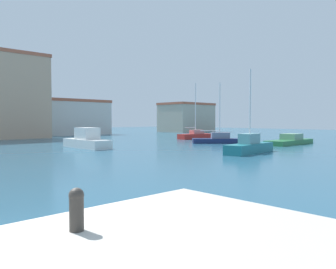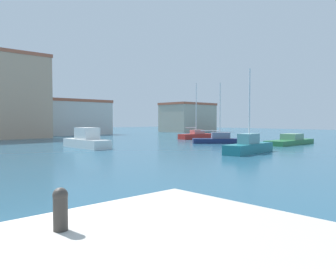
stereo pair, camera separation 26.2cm
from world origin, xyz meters
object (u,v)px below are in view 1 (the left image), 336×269
object	(u,v)px
sailboat_red_far_left	(196,135)
motorboat_green_distant_east	(290,141)
sailboat_navy_distant_north	(220,139)
motorboat_white_center_channel	(87,141)
sailboat_teal_mid_harbor	(250,146)
mooring_bollard	(76,207)

from	to	relation	value
sailboat_red_far_left	motorboat_green_distant_east	size ratio (longest dim) A/B	1.01
sailboat_navy_distant_north	motorboat_white_center_channel	xyz separation A→B (m)	(-14.56, 4.76, 0.26)
sailboat_teal_mid_harbor	motorboat_white_center_channel	distance (m)	15.34
motorboat_green_distant_east	mooring_bollard	bearing A→B (deg)	-157.94
sailboat_navy_distant_north	motorboat_green_distant_east	distance (m)	7.70
motorboat_white_center_channel	mooring_bollard	bearing A→B (deg)	-120.56
mooring_bollard	motorboat_green_distant_east	size ratio (longest dim) A/B	0.08
sailboat_teal_mid_harbor	motorboat_white_center_channel	size ratio (longest dim) A/B	1.08
mooring_bollard	motorboat_green_distant_east	bearing A→B (deg)	22.06
mooring_bollard	sailboat_teal_mid_harbor	distance (m)	24.18
sailboat_teal_mid_harbor	sailboat_red_far_left	distance (m)	20.94
motorboat_white_center_channel	sailboat_red_far_left	xyz separation A→B (m)	(19.27, 3.16, -0.19)
mooring_bollard	motorboat_white_center_channel	size ratio (longest dim) A/B	0.10
motorboat_green_distant_east	motorboat_white_center_channel	bearing A→B (deg)	149.03
sailboat_navy_distant_north	sailboat_red_far_left	world-z (taller)	sailboat_red_far_left
sailboat_navy_distant_north	sailboat_teal_mid_harbor	size ratio (longest dim) A/B	1.02
motorboat_white_center_channel	motorboat_green_distant_east	size ratio (longest dim) A/B	0.80
sailboat_navy_distant_north	motorboat_white_center_channel	distance (m)	15.32
mooring_bollard	sailboat_navy_distant_north	size ratio (longest dim) A/B	0.09
sailboat_navy_distant_north	motorboat_white_center_channel	size ratio (longest dim) A/B	1.11
sailboat_navy_distant_north	motorboat_green_distant_east	bearing A→B (deg)	-57.31
motorboat_white_center_channel	sailboat_teal_mid_harbor	bearing A→B (deg)	-63.38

